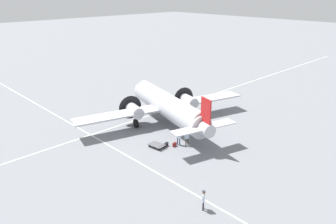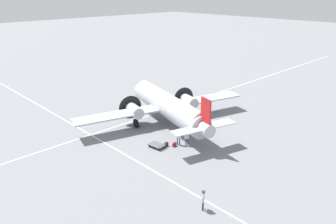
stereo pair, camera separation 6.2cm
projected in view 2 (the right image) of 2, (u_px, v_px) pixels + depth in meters
name	position (u px, v px, depth m)	size (l,w,h in m)	color
ground_plane	(168.00, 124.00, 41.45)	(300.00, 300.00, 0.00)	slate
apron_line_eastwest	(147.00, 116.00, 44.19)	(120.00, 0.16, 0.01)	silver
apron_line_northsouth	(110.00, 146.00, 35.79)	(0.16, 120.00, 0.01)	silver
airliner_main	(166.00, 105.00, 40.91)	(22.83, 17.85, 5.85)	silver
crew_foreground	(203.00, 198.00, 25.17)	(0.49, 0.39, 1.68)	#2D2D33
passenger_boarding	(179.00, 136.00, 35.72)	(0.47, 0.40, 1.71)	navy
ramp_agent	(187.00, 137.00, 35.60)	(0.54, 0.33, 1.70)	#473D2D
suitcase_near_door	(166.00, 144.00, 35.69)	(0.51, 0.19, 0.48)	#232328
suitcase_upright_spare	(174.00, 145.00, 35.64)	(0.46, 0.19, 0.49)	maroon
baggage_cart	(157.00, 145.00, 35.43)	(1.36, 1.83, 0.56)	#56565B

